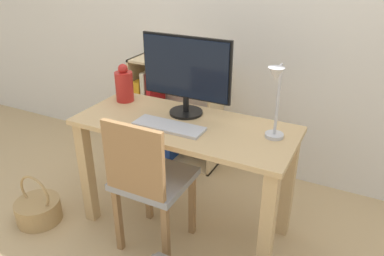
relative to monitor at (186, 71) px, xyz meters
name	(u,v)px	position (x,y,z in m)	size (l,w,h in m)	color
ground_plane	(185,224)	(0.06, -0.13, -1.01)	(10.00, 10.00, 0.00)	tan
wall_back	(243,4)	(0.06, 0.77, 0.29)	(8.00, 0.05, 2.60)	silver
desk	(184,148)	(0.06, -0.13, -0.43)	(1.30, 0.55, 0.74)	tan
monitor	(186,71)	(0.00, 0.00, 0.00)	(0.57, 0.20, 0.47)	black
keyboard	(169,126)	(0.00, -0.22, -0.26)	(0.41, 0.14, 0.02)	#B2B2B7
vase	(124,85)	(-0.46, 0.01, -0.16)	(0.12, 0.12, 0.25)	#B2231E
desk_lamp	(276,97)	(0.57, -0.12, -0.02)	(0.10, 0.19, 0.41)	#B7B7BC
chair	(149,179)	(-0.03, -0.40, -0.52)	(0.40, 0.40, 0.88)	gray
bookshelf	(164,118)	(-0.53, 0.59, -0.65)	(0.72, 0.28, 0.87)	#D8BC8C
basket	(38,209)	(-0.84, -0.53, -0.93)	(0.29, 0.29, 0.35)	tan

